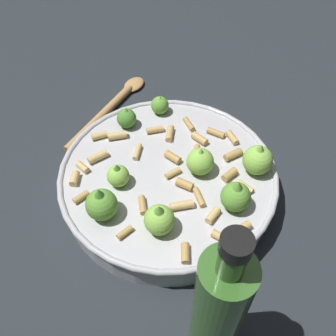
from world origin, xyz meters
The scene contains 4 objects.
ground_plane centered at (0.00, 0.00, 0.00)m, with size 2.40×2.40×0.00m, color #23282D.
cooking_pan centered at (0.00, 0.00, 0.03)m, with size 0.34×0.34×0.11m.
olive_oil_bottle centered at (0.15, 0.18, 0.11)m, with size 0.06×0.06×0.25m.
wooden_spoon centered at (-0.09, -0.21, 0.01)m, with size 0.25×0.06×0.02m.
Camera 1 is at (0.30, 0.23, 0.51)m, focal length 40.84 mm.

